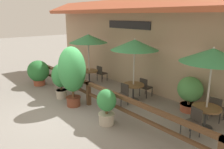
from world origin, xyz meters
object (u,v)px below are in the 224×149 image
Objects in this scene: potted_plant_entrance_palm at (61,78)px; chair_far_streetside at (193,121)px; chair_middle_streetside at (122,94)px; chair_far_wallside at (216,108)px; patio_umbrella_far at (213,55)px; dining_table_far at (206,111)px; patio_umbrella_middle at (135,45)px; potted_plant_tall_tropical at (190,92)px; chair_near_streetside at (77,77)px; dining_table_middle at (133,87)px; chair_middle_wallside at (145,87)px; patio_umbrella_near at (88,39)px; potted_plant_small_flowering at (38,72)px; chair_near_wallside at (101,73)px; potted_plant_broad_leaf at (106,105)px; potted_plant_corner_fern at (72,71)px; dining_table_near at (89,73)px.

chair_far_streetside is at bearing 15.98° from potted_plant_entrance_palm.
chair_middle_streetside and chair_far_wallside have the same top height.
patio_umbrella_far reaches higher than dining_table_far.
potted_plant_tall_tropical is (2.07, 0.80, -1.56)m from patio_umbrella_middle.
potted_plant_tall_tropical is at bearing 12.27° from chair_near_streetside.
chair_middle_wallside is (0.05, 0.67, -0.09)m from dining_table_middle.
patio_umbrella_near is 3.57m from dining_table_middle.
chair_far_wallside is (3.07, 0.81, -0.09)m from dining_table_middle.
patio_umbrella_near is 2.03× the size of potted_plant_small_flowering.
potted_plant_broad_leaf is (3.95, -2.79, 0.19)m from chair_near_wallside.
chair_near_streetside is at bearing -171.73° from patio_umbrella_far.
dining_table_far is 4.84m from potted_plant_corner_fern.
patio_umbrella_middle is at bearing 112.92° from potted_plant_broad_leaf.
chair_near_streetside is 2.58m from potted_plant_corner_fern.
potted_plant_corner_fern is at bearing 31.49° from chair_far_wallside.
dining_table_middle is 0.75× the size of potted_plant_broad_leaf.
dining_table_near is 2.29m from potted_plant_entrance_palm.
dining_table_middle is 0.60× the size of potted_plant_entrance_palm.
chair_middle_wallside is at bearing 13.56° from patio_umbrella_near.
patio_umbrella_far is (6.19, 0.16, 0.00)m from patio_umbrella_near.
patio_umbrella_near reaches higher than potted_plant_entrance_palm.
patio_umbrella_far is 3.05× the size of chair_far_wallside.
potted_plant_small_flowering is (-7.60, -1.53, 0.22)m from chair_far_streetside.
chair_far_wallside is at bearing 8.25° from dining_table_near.
potted_plant_entrance_palm reaches higher than potted_plant_tall_tropical.
patio_umbrella_far is at bearing 1.40° from patio_umbrella_middle.
patio_umbrella_far reaches higher than chair_far_wallside.
patio_umbrella_far reaches higher than potted_plant_entrance_palm.
chair_far_wallside reaches higher than dining_table_near.
chair_near_streetside is 1.00× the size of chair_middle_wallside.
chair_far_wallside is at bearing 24.46° from chair_middle_streetside.
patio_umbrella_near is at bearing 3.87° from chair_far_wallside.
patio_umbrella_near is at bearing 167.82° from chair_middle_streetside.
patio_umbrella_far is at bearing 169.37° from chair_near_wallside.
chair_middle_wallside is at bearing 168.87° from dining_table_far.
potted_plant_entrance_palm is (-2.17, -2.16, -1.43)m from patio_umbrella_middle.
chair_far_wallside is 0.67× the size of potted_plant_small_flowering.
chair_far_streetside is at bearing -3.75° from chair_near_streetside.
chair_middle_streetside is 4.84m from potted_plant_small_flowering.
chair_near_streetside is 0.33× the size of patio_umbrella_middle.
patio_umbrella_middle is 2.03× the size of potted_plant_small_flowering.
patio_umbrella_near is at bearing -170.22° from potted_plant_tall_tropical.
dining_table_middle is 0.68m from chair_middle_wallside.
potted_plant_entrance_palm is (2.36, 0.03, 0.20)m from potted_plant_small_flowering.
patio_umbrella_far reaches higher than chair_near_streetside.
chair_middle_wallside reaches higher than dining_table_middle.
patio_umbrella_far is at bearing 86.92° from chair_far_wallside.
dining_table_near is 6.20m from chair_far_streetside.
chair_middle_wallside is 5.40m from potted_plant_small_flowering.
potted_plant_broad_leaf is 5.44m from potted_plant_small_flowering.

